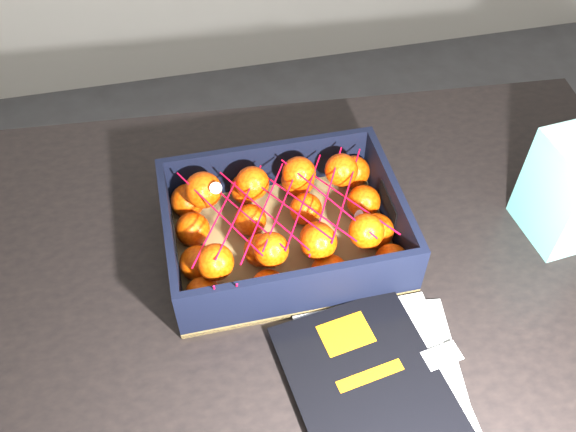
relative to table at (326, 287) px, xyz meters
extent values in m
cube|color=black|center=(0.00, 0.00, 0.08)|extent=(1.26, 0.89, 0.04)
cylinder|color=black|center=(-0.55, 0.35, -0.30)|extent=(0.06, 0.06, 0.71)
cylinder|color=black|center=(0.55, 0.35, -0.30)|extent=(0.06, 0.06, 0.71)
cube|color=#BAB9B5|center=(0.02, -0.25, 0.10)|extent=(0.25, 0.31, 0.01)
cube|color=#BAB9B5|center=(0.02, -0.25, 0.11)|extent=(0.21, 0.28, 0.01)
cube|color=black|center=(-0.01, -0.25, 0.11)|extent=(0.25, 0.31, 0.01)
cube|color=orange|center=(-0.02, -0.16, 0.12)|extent=(0.08, 0.07, 0.00)
cube|color=white|center=(0.11, -0.23, 0.12)|extent=(0.06, 0.04, 0.00)
cube|color=orange|center=(0.00, -0.24, 0.12)|extent=(0.10, 0.03, 0.00)
cube|color=brown|center=(-0.07, 0.04, 0.10)|extent=(0.38, 0.29, 0.01)
cube|color=black|center=(-0.07, 0.17, 0.15)|extent=(0.38, 0.01, 0.11)
cube|color=black|center=(-0.07, -0.10, 0.15)|extent=(0.38, 0.01, 0.11)
cube|color=black|center=(-0.25, 0.04, 0.15)|extent=(0.01, 0.26, 0.11)
cube|color=black|center=(0.12, 0.04, 0.15)|extent=(0.01, 0.26, 0.11)
sphere|color=#DA3C04|center=(-0.22, -0.06, 0.14)|extent=(0.05, 0.05, 0.05)
sphere|color=#DA3C04|center=(-0.22, 0.00, 0.14)|extent=(0.06, 0.06, 0.06)
sphere|color=#DA3C04|center=(-0.22, 0.07, 0.14)|extent=(0.06, 0.06, 0.06)
sphere|color=#DA3C04|center=(-0.22, 0.13, 0.14)|extent=(0.06, 0.06, 0.06)
sphere|color=#DA3C04|center=(-0.12, -0.07, 0.14)|extent=(0.05, 0.05, 0.05)
sphere|color=#DA3C04|center=(-0.12, 0.00, 0.14)|extent=(0.05, 0.05, 0.05)
sphere|color=#DA3C04|center=(-0.12, 0.07, 0.14)|extent=(0.05, 0.05, 0.05)
sphere|color=#DA3C04|center=(-0.11, 0.14, 0.14)|extent=(0.05, 0.05, 0.05)
sphere|color=#DA3C04|center=(-0.02, -0.07, 0.14)|extent=(0.06, 0.06, 0.06)
sphere|color=#DA3C04|center=(-0.02, 0.00, 0.14)|extent=(0.06, 0.06, 0.06)
sphere|color=#DA3C04|center=(-0.02, 0.07, 0.14)|extent=(0.06, 0.06, 0.06)
sphere|color=#DA3C04|center=(-0.02, 0.14, 0.14)|extent=(0.06, 0.06, 0.06)
sphere|color=#DA3C04|center=(0.08, -0.06, 0.14)|extent=(0.05, 0.05, 0.05)
sphere|color=#DA3C04|center=(0.08, 0.00, 0.14)|extent=(0.06, 0.06, 0.06)
sphere|color=#DA3C04|center=(0.08, 0.07, 0.14)|extent=(0.06, 0.06, 0.06)
sphere|color=#DA3C04|center=(0.08, 0.14, 0.14)|extent=(0.06, 0.06, 0.06)
sphere|color=#DA3C04|center=(-0.19, -0.04, 0.19)|extent=(0.06, 0.06, 0.06)
sphere|color=#DA3C04|center=(-0.19, 0.11, 0.19)|extent=(0.06, 0.06, 0.06)
sphere|color=#DA3C04|center=(-0.10, -0.04, 0.19)|extent=(0.05, 0.05, 0.05)
sphere|color=#DA3C04|center=(-0.11, 0.11, 0.19)|extent=(0.06, 0.06, 0.06)
sphere|color=#DA3C04|center=(-0.03, -0.04, 0.19)|extent=(0.06, 0.06, 0.06)
sphere|color=#DA3C04|center=(-0.03, 0.11, 0.19)|extent=(0.06, 0.06, 0.06)
sphere|color=#DA3C04|center=(0.05, -0.03, 0.19)|extent=(0.06, 0.06, 0.06)
sphere|color=#DA3C04|center=(0.05, 0.11, 0.19)|extent=(0.06, 0.06, 0.06)
cylinder|color=red|center=(-0.17, 0.04, 0.21)|extent=(0.11, 0.20, 0.00)
cylinder|color=red|center=(-0.14, 0.04, 0.20)|extent=(0.11, 0.20, 0.02)
cylinder|color=red|center=(-0.10, 0.04, 0.20)|extent=(0.11, 0.20, 0.01)
cylinder|color=red|center=(-0.07, 0.04, 0.20)|extent=(0.11, 0.20, 0.03)
cylinder|color=red|center=(-0.03, 0.03, 0.20)|extent=(0.11, 0.20, 0.03)
cylinder|color=red|center=(0.00, 0.03, 0.21)|extent=(0.11, 0.20, 0.00)
cylinder|color=red|center=(0.04, 0.03, 0.20)|extent=(0.11, 0.20, 0.03)
cylinder|color=red|center=(-0.17, 0.04, 0.20)|extent=(0.11, 0.20, 0.02)
cylinder|color=red|center=(-0.14, 0.04, 0.20)|extent=(0.11, 0.20, 0.02)
cylinder|color=red|center=(-0.10, 0.03, 0.21)|extent=(0.11, 0.20, 0.01)
cylinder|color=red|center=(-0.07, 0.04, 0.20)|extent=(0.11, 0.20, 0.03)
cylinder|color=red|center=(-0.03, 0.04, 0.20)|extent=(0.11, 0.20, 0.01)
cylinder|color=red|center=(0.00, 0.04, 0.20)|extent=(0.11, 0.20, 0.03)
cylinder|color=red|center=(0.04, 0.04, 0.20)|extent=(0.11, 0.20, 0.01)
cylinder|color=red|center=(-0.20, -0.09, 0.18)|extent=(0.00, 0.03, 0.09)
cylinder|color=red|center=(-0.17, -0.09, 0.18)|extent=(0.01, 0.04, 0.08)
cube|color=white|center=(0.38, -0.03, 0.19)|extent=(0.10, 0.13, 0.19)
camera|label=1|loc=(-0.20, -0.60, 0.93)|focal=38.78mm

